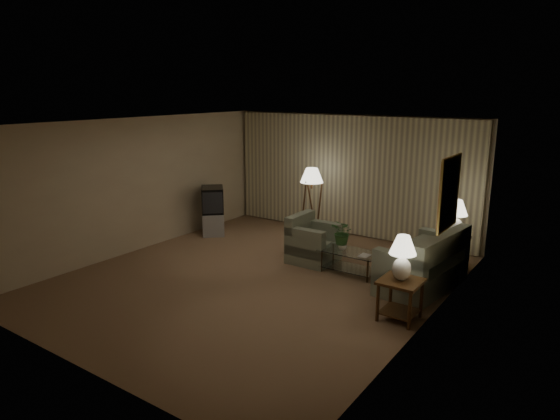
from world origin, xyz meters
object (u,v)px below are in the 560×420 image
(table_lamp_far, at_px, (456,215))
(ottoman, at_px, (328,238))
(sofa, at_px, (422,265))
(side_table_far, at_px, (453,247))
(vase, at_px, (342,245))
(table_lamp_near, at_px, (403,254))
(floor_lamp, at_px, (311,201))
(tv_cabinet, at_px, (213,222))
(crt_tv, at_px, (213,200))
(coffee_table, at_px, (350,259))
(armchair, at_px, (314,244))
(side_table_near, at_px, (400,292))

(table_lamp_far, xyz_separation_m, ottoman, (-2.53, -0.21, -0.82))
(sofa, relative_size, table_lamp_far, 2.85)
(side_table_far, height_order, vase, side_table_far)
(table_lamp_near, xyz_separation_m, floor_lamp, (-3.19, 2.79, -0.17))
(floor_lamp, bearing_deg, table_lamp_far, -3.44)
(vase, bearing_deg, tv_cabinet, 171.68)
(table_lamp_near, height_order, crt_tv, table_lamp_near)
(sofa, bearing_deg, coffee_table, -78.27)
(armchair, xyz_separation_m, table_lamp_near, (2.30, -1.43, 0.63))
(ottoman, distance_m, vase, 1.51)
(table_lamp_near, bearing_deg, ottoman, 136.66)
(sofa, height_order, floor_lamp, floor_lamp)
(sofa, bearing_deg, ottoman, -106.27)
(ottoman, bearing_deg, crt_tv, -167.10)
(sofa, xyz_separation_m, vase, (-1.44, -0.10, 0.11))
(sofa, height_order, vase, sofa)
(table_lamp_near, xyz_separation_m, ottoman, (-2.53, 2.39, -0.80))
(crt_tv, bearing_deg, side_table_far, 56.18)
(armchair, height_order, crt_tv, crt_tv)
(crt_tv, xyz_separation_m, vase, (3.61, -0.53, -0.29))
(sofa, bearing_deg, side_table_near, 13.64)
(armchair, xyz_separation_m, vase, (0.71, -0.18, 0.14))
(table_lamp_near, xyz_separation_m, tv_cabinet, (-5.20, 1.78, -0.74))
(side_table_near, bearing_deg, table_lamp_near, 90.00)
(armchair, height_order, floor_lamp, floor_lamp)
(sofa, xyz_separation_m, armchair, (-2.15, 0.08, -0.03))
(sofa, height_order, side_table_far, sofa)
(coffee_table, bearing_deg, table_lamp_far, 43.14)
(coffee_table, relative_size, floor_lamp, 0.67)
(tv_cabinet, relative_size, crt_tv, 1.09)
(coffee_table, xyz_separation_m, crt_tv, (-3.76, 0.53, 0.51))
(coffee_table, height_order, floor_lamp, floor_lamp)
(side_table_near, distance_m, table_lamp_near, 0.58)
(sofa, distance_m, ottoman, 2.61)
(armchair, xyz_separation_m, crt_tv, (-2.90, 0.35, 0.43))
(table_lamp_near, distance_m, crt_tv, 5.50)
(table_lamp_near, bearing_deg, armchair, 148.17)
(tv_cabinet, bearing_deg, table_lamp_far, 56.18)
(tv_cabinet, bearing_deg, crt_tv, -42.80)
(ottoman, bearing_deg, side_table_near, -43.34)
(coffee_table, bearing_deg, sofa, 4.43)
(side_table_near, relative_size, table_lamp_near, 0.91)
(side_table_near, xyz_separation_m, ottoman, (-2.53, 2.39, -0.23))
(sofa, distance_m, table_lamp_near, 1.49)
(crt_tv, xyz_separation_m, ottoman, (2.67, 0.61, -0.60))
(ottoman, bearing_deg, side_table_far, 4.76)
(ottoman, bearing_deg, vase, -50.42)
(floor_lamp, bearing_deg, ottoman, -31.57)
(table_lamp_far, height_order, ottoman, table_lamp_far)
(table_lamp_near, distance_m, table_lamp_far, 2.60)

